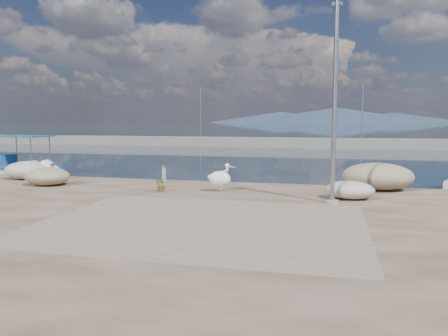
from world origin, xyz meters
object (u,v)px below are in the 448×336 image
pelican (220,178)px  bollard_near (164,173)px  lamp_post (335,107)px  boat_left (24,172)px

pelican → bollard_near: pelican is taller
pelican → bollard_near: 4.01m
lamp_post → bollard_near: lamp_post is taller
pelican → lamp_post: size_ratio=0.17×
pelican → boat_left: bearing=165.4°
boat_left → bollard_near: bearing=-11.1°
lamp_post → bollard_near: (-7.68, 3.63, -2.89)m
pelican → lamp_post: bearing=-9.5°
boat_left → pelican: 14.90m
boat_left → pelican: (13.74, -5.72, 0.82)m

